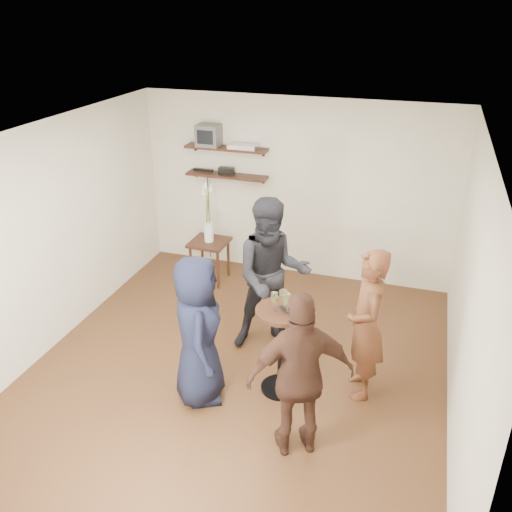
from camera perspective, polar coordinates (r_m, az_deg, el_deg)
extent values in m
cube|color=#482917|center=(6.27, -1.81, -11.69)|extent=(4.50, 5.00, 0.04)
cube|color=white|center=(5.12, -2.23, 12.52)|extent=(4.50, 5.00, 0.04)
cube|color=white|center=(7.81, 4.26, 7.04)|extent=(4.50, 0.04, 2.60)
cube|color=white|center=(3.71, -15.82, -17.54)|extent=(4.50, 0.04, 2.60)
cube|color=white|center=(6.63, -20.83, 1.90)|extent=(0.04, 5.00, 2.60)
cube|color=white|center=(5.33, 21.71, -4.09)|extent=(0.04, 5.00, 2.60)
cube|color=black|center=(7.80, -3.15, 11.27)|extent=(1.20, 0.25, 0.04)
cube|color=black|center=(7.91, -3.08, 8.46)|extent=(1.20, 0.25, 0.04)
cube|color=#59595B|center=(7.86, -4.97, 12.57)|extent=(0.32, 0.30, 0.30)
cube|color=silver|center=(7.71, -1.34, 11.48)|extent=(0.40, 0.24, 0.06)
cube|color=black|center=(7.90, -3.15, 8.94)|extent=(0.22, 0.10, 0.10)
cube|color=black|center=(8.09, -5.58, 9.00)|extent=(0.30, 0.05, 0.03)
cube|color=black|center=(7.79, -4.95, 1.44)|extent=(0.53, 0.53, 0.04)
cylinder|color=black|center=(7.83, -6.84, -1.04)|extent=(0.04, 0.04, 0.58)
cylinder|color=black|center=(7.68, -4.02, -1.47)|extent=(0.04, 0.04, 0.58)
cylinder|color=black|center=(8.17, -5.66, 0.20)|extent=(0.04, 0.04, 0.58)
cylinder|color=black|center=(8.02, -2.94, -0.19)|extent=(0.04, 0.04, 0.58)
cylinder|color=white|center=(7.72, -5.00, 2.54)|extent=(0.13, 0.13, 0.28)
cylinder|color=#397421|center=(7.62, -5.22, 4.55)|extent=(0.01, 0.07, 0.52)
cone|color=white|center=(7.53, -5.59, 6.82)|extent=(0.07, 0.08, 0.11)
cylinder|color=#397421|center=(7.61, -4.95, 4.74)|extent=(0.03, 0.05, 0.58)
cone|color=white|center=(7.50, -4.78, 7.23)|extent=(0.10, 0.12, 0.12)
cylinder|color=#397421|center=(7.58, -5.14, 4.89)|extent=(0.09, 0.08, 0.63)
cone|color=white|center=(7.43, -5.34, 7.50)|extent=(0.12, 0.12, 0.12)
cylinder|color=black|center=(5.40, 2.77, -5.84)|extent=(0.54, 0.54, 0.04)
cylinder|color=black|center=(5.67, 2.67, -9.95)|extent=(0.07, 0.07, 0.91)
cylinder|color=black|center=(5.95, 2.58, -13.64)|extent=(0.41, 0.41, 0.03)
cylinder|color=silver|center=(5.39, 1.93, -5.65)|extent=(0.06, 0.06, 0.00)
cylinder|color=silver|center=(5.36, 1.94, -5.24)|extent=(0.01, 0.01, 0.09)
cylinder|color=silver|center=(5.31, 1.95, -4.36)|extent=(0.06, 0.06, 0.11)
cylinder|color=#DDD25B|center=(5.32, 1.95, -4.56)|extent=(0.06, 0.06, 0.06)
cylinder|color=silver|center=(5.35, 3.26, -5.92)|extent=(0.06, 0.06, 0.00)
cylinder|color=silver|center=(5.32, 3.28, -5.47)|extent=(0.01, 0.01, 0.09)
cylinder|color=silver|center=(5.27, 3.31, -4.51)|extent=(0.07, 0.07, 0.11)
cylinder|color=#DDD25B|center=(5.28, 3.30, -4.73)|extent=(0.06, 0.06, 0.06)
cylinder|color=silver|center=(5.44, 2.72, -5.34)|extent=(0.05, 0.05, 0.00)
cylinder|color=silver|center=(5.41, 2.73, -4.96)|extent=(0.01, 0.01, 0.08)
cylinder|color=silver|center=(5.37, 2.75, -4.12)|extent=(0.06, 0.06, 0.10)
cylinder|color=#DDD25B|center=(5.38, 2.75, -4.32)|extent=(0.06, 0.06, 0.05)
cylinder|color=silver|center=(5.40, 2.92, -5.60)|extent=(0.06, 0.06, 0.00)
cylinder|color=silver|center=(5.37, 2.93, -5.16)|extent=(0.01, 0.01, 0.09)
cylinder|color=silver|center=(5.32, 2.95, -4.19)|extent=(0.07, 0.07, 0.11)
cylinder|color=#DDD25B|center=(5.33, 2.95, -4.42)|extent=(0.06, 0.06, 0.06)
imported|color=#B01425|center=(5.56, 11.50, -7.12)|extent=(0.54, 0.68, 1.64)
imported|color=black|center=(6.15, 1.69, -2.09)|extent=(1.10, 0.99, 1.84)
imported|color=black|center=(5.43, -6.14, -7.85)|extent=(0.79, 0.92, 1.60)
imported|color=#41261B|center=(4.81, 4.74, -12.51)|extent=(1.03, 0.78, 1.63)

